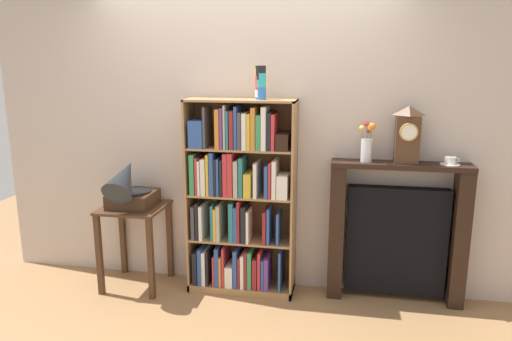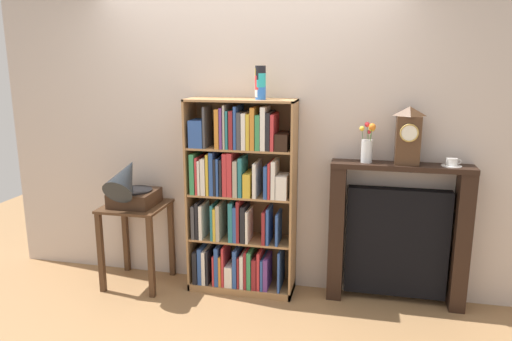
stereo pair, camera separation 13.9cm
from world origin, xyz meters
The scene contains 10 objects.
ground_plane centered at (0.00, 0.00, -0.01)m, with size 7.80×6.40×0.02m, color #997047.
wall_back centered at (0.17, 0.32, 1.30)m, with size 4.80×0.08×2.60m, color beige.
bookshelf centered at (-0.03, 0.12, 0.79)m, with size 0.89×0.31×1.63m.
cup_stack centered at (0.16, 0.09, 1.76)m, with size 0.08×0.08×0.26m.
side_table_left centered at (-0.92, 0.03, 0.53)m, with size 0.52×0.50×0.72m.
gramophone centered at (-0.92, -0.05, 0.91)m, with size 0.36×0.53×0.48m.
fireplace_mantel centered at (1.26, 0.19, 0.56)m, with size 1.07×0.22×1.15m.
mantel_clock centered at (1.29, 0.17, 1.37)m, with size 0.18×0.15×0.44m.
flower_vase centered at (1.00, 0.17, 1.28)m, with size 0.12×0.15×0.31m.
teacup_with_saucer centered at (1.62, 0.17, 1.18)m, with size 0.15×0.15×0.06m.
Camera 2 is at (0.96, -3.59, 1.92)m, focal length 33.79 mm.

